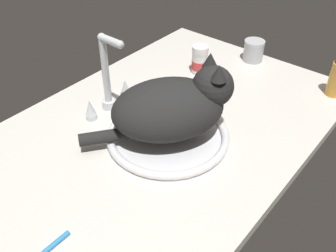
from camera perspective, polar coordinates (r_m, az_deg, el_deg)
countertop at (r=103.59cm, az=-1.58°, el=-1.31°), size 113.09×70.82×3.00cm
sink_basin at (r=99.54cm, az=0.00°, el=-1.40°), size 31.75×31.75×2.11cm
faucet at (r=107.36cm, az=-8.86°, el=6.33°), size 16.80×9.62×22.90cm
cat at (r=94.53cm, az=1.14°, el=2.96°), size 35.88×32.23×19.52cm
metal_jar at (r=136.71cm, az=12.72°, el=10.77°), size 6.89×6.89×7.19cm
pill_bottle at (r=126.24cm, az=4.71°, el=9.62°), size 5.24×5.24×9.43cm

